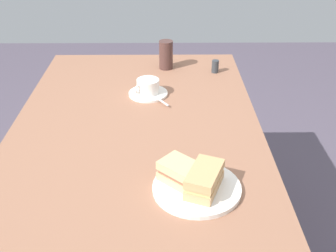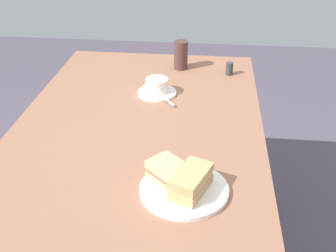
{
  "view_description": "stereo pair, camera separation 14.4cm",
  "coord_description": "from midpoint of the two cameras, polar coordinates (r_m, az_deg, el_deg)",
  "views": [
    {
      "loc": [
        -1.34,
        -0.1,
        1.49
      ],
      "look_at": [
        -0.09,
        -0.11,
        0.76
      ],
      "focal_mm": 44.89,
      "sensor_mm": 36.0,
      "label": 1
    },
    {
      "loc": [
        -1.33,
        -0.25,
        1.49
      ],
      "look_at": [
        -0.09,
        -0.11,
        0.76
      ],
      "focal_mm": 44.89,
      "sensor_mm": 36.0,
      "label": 2
    }
  ],
  "objects": [
    {
      "name": "sandwich_plate",
      "position": [
        1.19,
        0.46,
        -8.53
      ],
      "size": [
        0.25,
        0.25,
        0.01
      ],
      "primitive_type": "cylinder",
      "color": "white",
      "rests_on": "dining_table"
    },
    {
      "name": "sandwich_back",
      "position": [
        1.19,
        -1.64,
        -6.49
      ],
      "size": [
        0.14,
        0.14,
        0.06
      ],
      "color": "tan",
      "rests_on": "sandwich_plate"
    },
    {
      "name": "sandwich_front",
      "position": [
        1.16,
        1.42,
        -7.38
      ],
      "size": [
        0.16,
        0.12,
        0.06
      ],
      "color": "tan",
      "rests_on": "sandwich_plate"
    },
    {
      "name": "dining_table",
      "position": [
        1.59,
        -6.77,
        -2.12
      ],
      "size": [
        1.36,
        0.89,
        0.73
      ],
      "color": "#926249",
      "rests_on": "ground_plane"
    },
    {
      "name": "coffee_cup",
      "position": [
        1.71,
        -5.19,
        5.41
      ],
      "size": [
        0.09,
        0.1,
        0.06
      ],
      "color": "white",
      "rests_on": "coffee_saucer"
    },
    {
      "name": "salt_shaker",
      "position": [
        1.93,
        4.3,
        8.03
      ],
      "size": [
        0.03,
        0.03,
        0.06
      ],
      "primitive_type": "cylinder",
      "color": "#33383D",
      "rests_on": "dining_table"
    },
    {
      "name": "drinking_glass",
      "position": [
        1.96,
        -2.4,
        9.6
      ],
      "size": [
        0.06,
        0.06,
        0.13
      ],
      "primitive_type": "cylinder",
      "color": "#4C302C",
      "rests_on": "dining_table"
    },
    {
      "name": "spoon",
      "position": [
        1.66,
        -3.73,
        3.6
      ],
      "size": [
        0.09,
        0.06,
        0.01
      ],
      "color": "silver",
      "rests_on": "coffee_saucer"
    },
    {
      "name": "coffee_saucer",
      "position": [
        1.73,
        -5.1,
        4.36
      ],
      "size": [
        0.16,
        0.16,
        0.01
      ],
      "primitive_type": "cylinder",
      "color": "white",
      "rests_on": "dining_table"
    }
  ]
}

